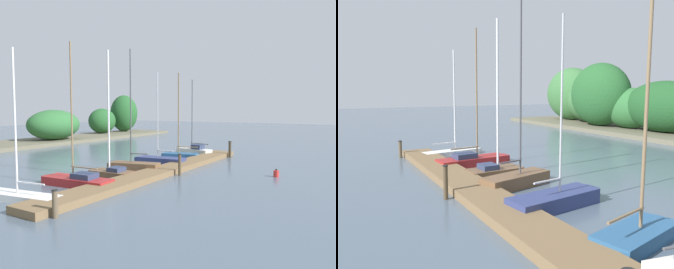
{
  "view_description": "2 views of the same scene",
  "coord_description": "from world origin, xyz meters",
  "views": [
    {
      "loc": [
        -18.0,
        2.61,
        4.18
      ],
      "look_at": [
        3.12,
        15.49,
        2.26
      ],
      "focal_mm": 35.32,
      "sensor_mm": 36.0,
      "label": 1
    },
    {
      "loc": [
        12.57,
        8.62,
        4.26
      ],
      "look_at": [
        1.35,
        14.58,
        2.64
      ],
      "focal_mm": 36.52,
      "sensor_mm": 36.0,
      "label": 2
    }
  ],
  "objects": [
    {
      "name": "dock_pier",
      "position": [
        0.0,
        13.89,
        0.17
      ],
      "size": [
        20.79,
        1.8,
        0.35
      ],
      "color": "brown",
      "rests_on": "ground"
    },
    {
      "name": "sailboat_0",
      "position": [
        -8.92,
        16.08,
        0.31
      ],
      "size": [
        1.6,
        4.2,
        6.91
      ],
      "rotation": [
        0.0,
        0.0,
        1.73
      ],
      "color": "white",
      "rests_on": "ground"
    },
    {
      "name": "sailboat_1",
      "position": [
        -5.49,
        16.12,
        0.35
      ],
      "size": [
        1.6,
        4.46,
        7.76
      ],
      "rotation": [
        0.0,
        0.0,
        1.66
      ],
      "color": "maroon",
      "rests_on": "ground"
    },
    {
      "name": "sailboat_2",
      "position": [
        -2.65,
        16.1,
        0.45
      ],
      "size": [
        1.33,
        3.01,
        7.74
      ],
      "rotation": [
        0.0,
        0.0,
        1.61
      ],
      "color": "brown",
      "rests_on": "ground"
    },
    {
      "name": "sailboat_3",
      "position": [
        -0.41,
        16.15,
        0.39
      ],
      "size": [
        1.85,
        3.7,
        8.14
      ],
      "rotation": [
        0.0,
        0.0,
        1.81
      ],
      "color": "brown",
      "rests_on": "ground"
    },
    {
      "name": "sailboat_4",
      "position": [
        2.69,
        16.03,
        0.32
      ],
      "size": [
        1.67,
        4.03,
        6.94
      ],
      "rotation": [
        0.0,
        0.0,
        1.7
      ],
      "color": "navy",
      "rests_on": "ground"
    },
    {
      "name": "sailboat_5",
      "position": [
        6.21,
        16.24,
        0.36
      ],
      "size": [
        1.82,
        3.21,
        7.18
      ],
      "rotation": [
        0.0,
        0.0,
        1.8
      ],
      "color": "#285684",
      "rests_on": "ground"
    },
    {
      "name": "mooring_piling_0",
      "position": [
        -9.69,
        12.75,
        0.56
      ],
      "size": [
        0.24,
        0.24,
        1.11
      ],
      "color": "brown",
      "rests_on": "ground"
    },
    {
      "name": "mooring_piling_1",
      "position": [
        -0.12,
        12.66,
        0.7
      ],
      "size": [
        0.21,
        0.21,
        1.38
      ],
      "color": "#4C3D28",
      "rests_on": "ground"
    }
  ]
}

